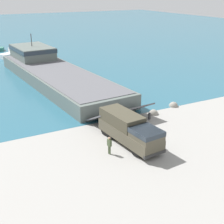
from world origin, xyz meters
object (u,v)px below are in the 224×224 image
landing_craft (51,71)px  military_truck (129,129)px  moored_boat_b (13,54)px  mooring_bollard (149,116)px  soldier_on_ramp (109,144)px

landing_craft → military_truck: (-0.42, -27.34, -0.02)m
moored_boat_b → mooring_bollard: 46.66m
landing_craft → soldier_on_ramp: bearing=-101.0°
soldier_on_ramp → mooring_bollard: soldier_on_ramp is taller
soldier_on_ramp → military_truck: bearing=7.0°
soldier_on_ramp → moored_boat_b: (1.21, 51.52, -0.33)m
landing_craft → military_truck: bearing=-95.2°
mooring_bollard → military_truck: bearing=-141.5°
military_truck → soldier_on_ramp: 3.11m
landing_craft → moored_boat_b: bearing=90.8°
military_truck → landing_craft: bearing=173.7°
military_truck → soldier_on_ramp: size_ratio=4.65×
landing_craft → moored_boat_b: landing_craft is taller
military_truck → soldier_on_ramp: (-2.87, -1.08, -0.54)m
military_truck → moored_boat_b: 50.48m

